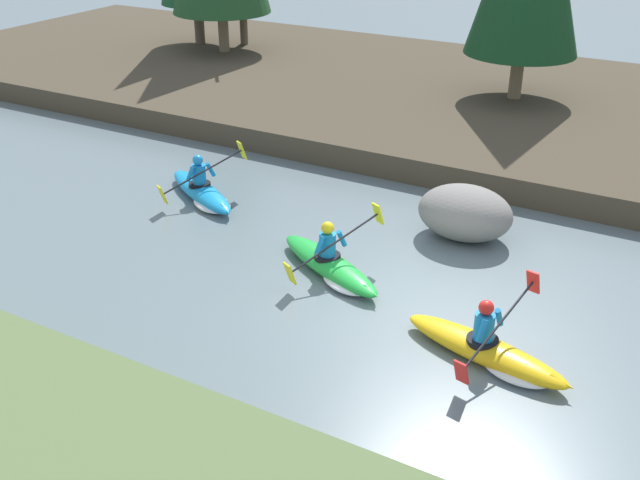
{
  "coord_description": "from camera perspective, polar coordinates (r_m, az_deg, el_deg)",
  "views": [
    {
      "loc": [
        3.78,
        -10.13,
        6.71
      ],
      "look_at": [
        -2.07,
        0.38,
        0.55
      ],
      "focal_mm": 42.0,
      "sensor_mm": 36.0,
      "label": 1
    }
  ],
  "objects": [
    {
      "name": "kayaker_trailing",
      "position": [
        16.57,
        -8.89,
        3.63
      ],
      "size": [
        2.66,
        1.95,
        1.2
      ],
      "rotation": [
        0.0,
        0.0,
        -0.5
      ],
      "color": "#1993D6",
      "rests_on": "ground"
    },
    {
      "name": "kayaker_lead",
      "position": [
        11.48,
        12.93,
        -8.27
      ],
      "size": [
        2.79,
        2.05,
        1.2
      ],
      "rotation": [
        0.0,
        0.0,
        -0.22
      ],
      "color": "yellow",
      "rests_on": "ground"
    },
    {
      "name": "ground_plane",
      "position": [
        12.73,
        7.36,
        -4.97
      ],
      "size": [
        90.0,
        90.0,
        0.0
      ],
      "primitive_type": "plane",
      "color": "slate"
    },
    {
      "name": "kayaker_middle",
      "position": [
        13.4,
        0.98,
        -1.98
      ],
      "size": [
        2.69,
        1.94,
        1.2
      ],
      "rotation": [
        0.0,
        0.0,
        -0.45
      ],
      "color": "green",
      "rests_on": "ground"
    },
    {
      "name": "boulder_midstream",
      "position": [
        14.89,
        10.99,
        2.06
      ],
      "size": [
        1.87,
        1.47,
        1.06
      ],
      "color": "gray",
      "rests_on": "ground"
    },
    {
      "name": "riverbank_far",
      "position": [
        22.13,
        18.22,
        8.94
      ],
      "size": [
        44.0,
        11.88,
        0.61
      ],
      "color": "#473D2D",
      "rests_on": "ground"
    }
  ]
}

